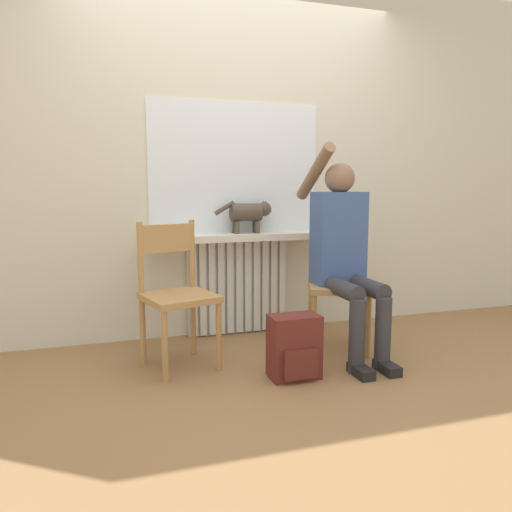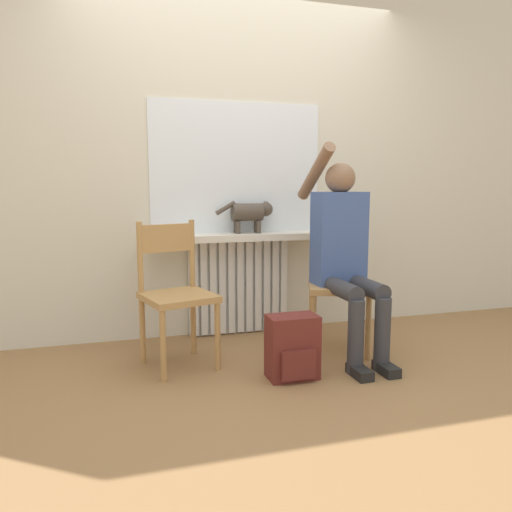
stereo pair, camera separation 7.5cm
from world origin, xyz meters
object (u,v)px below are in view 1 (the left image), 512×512
(chair_right, at_px, (338,282))
(backpack, at_px, (294,347))
(chair_left, at_px, (177,292))
(cat, at_px, (250,213))
(person, at_px, (345,249))

(chair_right, bearing_deg, backpack, -118.79)
(chair_right, bearing_deg, chair_left, -159.29)
(cat, bearing_deg, person, -52.96)
(person, bearing_deg, chair_left, 174.32)
(person, relative_size, backpack, 3.73)
(chair_right, bearing_deg, cat, 154.05)
(chair_left, distance_m, chair_right, 1.12)
(chair_left, bearing_deg, chair_right, -15.29)
(chair_left, distance_m, backpack, 0.81)
(chair_left, relative_size, cat, 2.06)
(chair_left, distance_m, person, 1.14)
(chair_right, relative_size, backpack, 2.40)
(chair_left, bearing_deg, backpack, -49.28)
(person, height_order, cat, person)
(chair_left, relative_size, backpack, 2.40)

